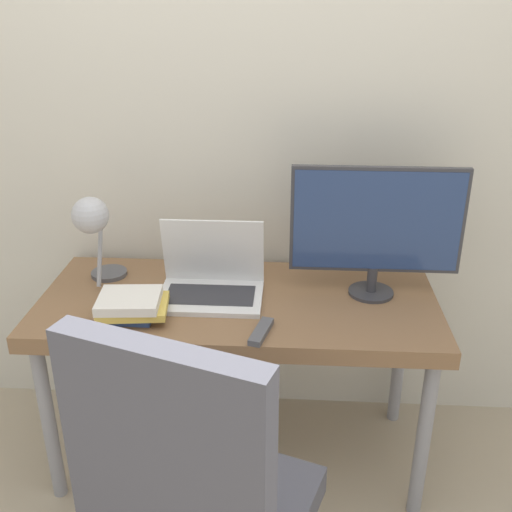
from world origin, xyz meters
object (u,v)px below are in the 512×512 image
at_px(monitor, 377,225).
at_px(office_chair, 191,493).
at_px(desk_lamp, 93,224).
at_px(book_stack, 131,306).
at_px(laptop, 211,281).

bearing_deg(monitor, office_chair, -121.70).
xyz_separation_m(monitor, desk_lamp, (-0.99, -0.02, -0.01)).
relative_size(office_chair, book_stack, 4.35).
bearing_deg(desk_lamp, laptop, -3.57).
distance_m(office_chair, book_stack, 0.71).
height_order(laptop, desk_lamp, desk_lamp).
relative_size(monitor, book_stack, 2.45).
xyz_separation_m(monitor, office_chair, (-0.52, -0.85, -0.40)).
height_order(laptop, book_stack, laptop).
distance_m(laptop, office_chair, 0.82).
distance_m(monitor, desk_lamp, 0.99).
bearing_deg(laptop, desk_lamp, 176.43).
distance_m(desk_lamp, book_stack, 0.34).
bearing_deg(office_chair, laptop, 93.56).
bearing_deg(office_chair, desk_lamp, 119.43).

